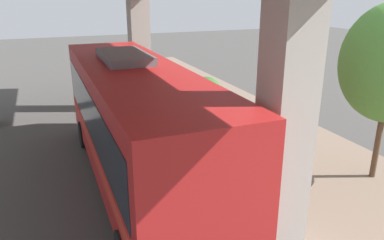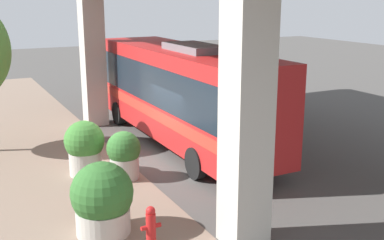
{
  "view_description": "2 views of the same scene",
  "coord_description": "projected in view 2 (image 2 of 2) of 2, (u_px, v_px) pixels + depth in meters",
  "views": [
    {
      "loc": [
        4.92,
        11.83,
        5.63
      ],
      "look_at": [
        0.2,
        0.11,
        1.26
      ],
      "focal_mm": 35.0,
      "sensor_mm": 36.0,
      "label": 1
    },
    {
      "loc": [
        -5.1,
        -14.27,
        5.47
      ],
      "look_at": [
        1.68,
        -1.06,
        1.64
      ],
      "focal_mm": 45.0,
      "sensor_mm": 36.0,
      "label": 2
    }
  ],
  "objects": [
    {
      "name": "fire_hydrant",
      "position": [
        151.0,
        228.0,
        10.53
      ],
      "size": [
        0.46,
        0.22,
        1.05
      ],
      "color": "#B21919",
      "rests_on": "ground"
    },
    {
      "name": "planter_back",
      "position": [
        85.0,
        147.0,
        14.96
      ],
      "size": [
        1.25,
        1.25,
        1.75
      ],
      "color": "#ADA89E",
      "rests_on": "ground"
    },
    {
      "name": "planter_front",
      "position": [
        124.0,
        155.0,
        14.67
      ],
      "size": [
        1.05,
        1.05,
        1.51
      ],
      "color": "#ADA89E",
      "rests_on": "ground"
    },
    {
      "name": "bus",
      "position": [
        181.0,
        90.0,
        17.9
      ],
      "size": [
        2.73,
        10.81,
        3.86
      ],
      "color": "#B21E1E",
      "rests_on": "ground"
    },
    {
      "name": "sidewalk_strip",
      "position": [
        39.0,
        182.0,
        14.59
      ],
      "size": [
        6.0,
        40.0,
        0.02
      ],
      "color": "#7A6656",
      "rests_on": "ground"
    },
    {
      "name": "ground_plane",
      "position": [
        132.0,
        166.0,
        15.91
      ],
      "size": [
        80.0,
        80.0,
        0.0
      ],
      "primitive_type": "plane",
      "color": "#474442",
      "rests_on": "ground"
    },
    {
      "name": "planter_middle",
      "position": [
        102.0,
        200.0,
        11.22
      ],
      "size": [
        1.47,
        1.47,
        1.77
      ],
      "color": "#ADA89E",
      "rests_on": "ground"
    }
  ]
}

